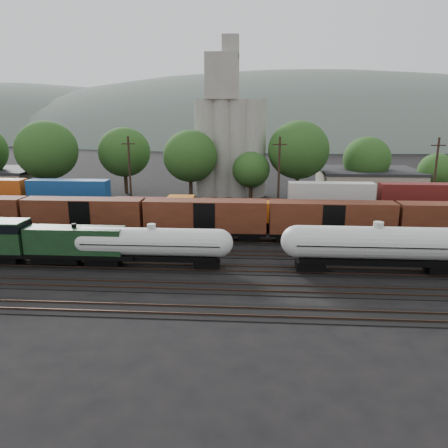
# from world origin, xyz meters

# --- Properties ---
(ground) EXTENTS (600.00, 600.00, 0.00)m
(ground) POSITION_xyz_m (0.00, 0.00, 0.00)
(ground) COLOR black
(tracks) EXTENTS (180.00, 33.20, 0.20)m
(tracks) POSITION_xyz_m (0.00, 0.00, 0.05)
(tracks) COLOR black
(tracks) RESTS_ON ground
(green_locomotive) EXTENTS (16.84, 2.97, 4.46)m
(green_locomotive) POSITION_xyz_m (-13.29, -5.00, 2.55)
(green_locomotive) COLOR black
(green_locomotive) RESTS_ON ground
(tank_car_a) EXTENTS (16.65, 2.98, 4.36)m
(tank_car_a) POSITION_xyz_m (-2.25, -5.00, 2.60)
(tank_car_a) COLOR silver
(tank_car_a) RESTS_ON ground
(tank_car_b) EXTENTS (18.90, 3.38, 4.95)m
(tank_car_b) POSITION_xyz_m (20.30, -5.00, 2.92)
(tank_car_b) COLOR silver
(tank_car_b) RESTS_ON ground
(orange_locomotive) EXTENTS (17.54, 2.92, 4.39)m
(orange_locomotive) POSITION_xyz_m (2.64, 10.00, 2.51)
(orange_locomotive) COLOR black
(orange_locomotive) RESTS_ON ground
(boxcar_string) EXTENTS (184.40, 2.90, 4.20)m
(boxcar_string) POSITION_xyz_m (25.25, 5.00, 3.12)
(boxcar_string) COLOR black
(boxcar_string) RESTS_ON ground
(container_wall) EXTENTS (160.00, 2.60, 5.80)m
(container_wall) POSITION_xyz_m (-14.93, 15.00, 2.73)
(container_wall) COLOR black
(container_wall) RESTS_ON ground
(grain_silo) EXTENTS (13.40, 5.00, 29.00)m
(grain_silo) POSITION_xyz_m (3.28, 36.00, 11.26)
(grain_silo) COLOR #9C998F
(grain_silo) RESTS_ON ground
(industrial_sheds) EXTENTS (119.38, 17.26, 5.10)m
(industrial_sheds) POSITION_xyz_m (6.63, 35.25, 2.56)
(industrial_sheds) COLOR #9E937F
(industrial_sheds) RESTS_ON ground
(tree_band) EXTENTS (164.94, 18.38, 14.29)m
(tree_band) POSITION_xyz_m (-2.57, 34.45, 7.76)
(tree_band) COLOR black
(tree_band) RESTS_ON ground
(utility_poles) EXTENTS (122.20, 0.36, 12.00)m
(utility_poles) POSITION_xyz_m (0.00, 22.00, 6.21)
(utility_poles) COLOR black
(utility_poles) RESTS_ON ground
(distant_hills) EXTENTS (860.00, 286.00, 130.00)m
(distant_hills) POSITION_xyz_m (23.92, 260.00, -20.56)
(distant_hills) COLOR #59665B
(distant_hills) RESTS_ON ground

